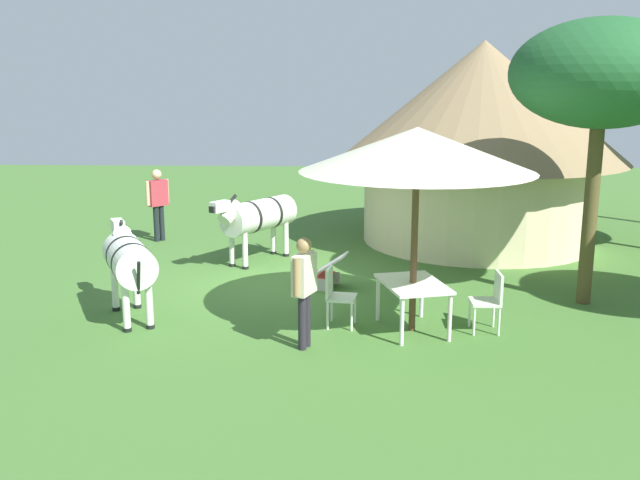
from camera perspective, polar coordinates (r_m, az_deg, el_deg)
ground_plane at (r=13.23m, az=-3.20°, el=-3.36°), size 36.00×36.00×0.00m
thatched_hut at (r=16.63m, az=12.70°, el=8.32°), size 6.44×6.44×4.50m
shade_umbrella at (r=10.23m, az=7.75°, el=7.14°), size 3.36×3.36×3.00m
patio_dining_table at (r=10.62m, az=7.42°, el=-3.86°), size 1.40×1.13×0.74m
patio_chair_near_hut at (r=10.77m, az=1.28°, el=-4.22°), size 0.49×0.48×0.90m
patio_chair_near_lawn at (r=10.83m, az=13.47°, el=-4.48°), size 0.44×0.42×0.90m
guest_beside_umbrella at (r=9.77m, az=-1.27°, el=-3.40°), size 0.53×0.34×1.57m
standing_watcher at (r=16.78m, az=-12.81°, el=3.26°), size 0.47×0.46×1.66m
striped_lounge_chair at (r=12.84m, az=0.25°, el=-2.66°), size 0.70×0.90×0.64m
zebra_nearest_camera at (r=11.38m, az=-15.01°, el=-1.53°), size 1.93×1.20×1.48m
zebra_by_umbrella at (r=14.51m, az=-5.02°, el=1.89°), size 2.05×1.54×1.48m
acacia_tree_behind_hut at (r=12.26m, az=21.56°, el=12.13°), size 2.86×2.86×4.60m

